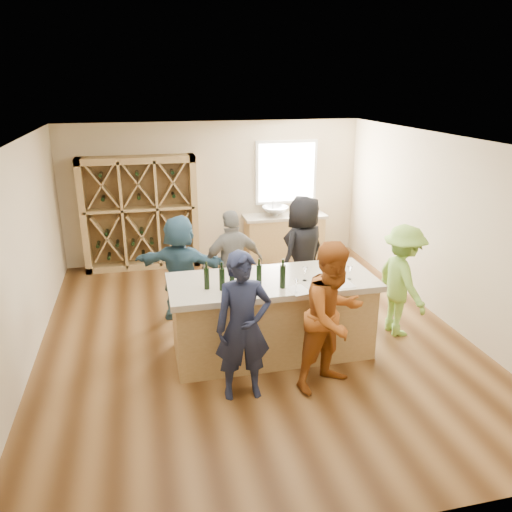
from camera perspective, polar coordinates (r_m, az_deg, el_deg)
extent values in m
cube|color=brown|center=(7.47, -0.41, -9.27)|extent=(6.00, 7.00, 0.10)
cube|color=white|center=(6.59, -0.47, 13.43)|extent=(6.00, 7.00, 0.10)
cube|color=#CBB793|center=(10.27, -4.81, 7.34)|extent=(6.00, 0.10, 2.80)
cube|color=#CBB793|center=(3.84, 11.66, -14.90)|extent=(6.00, 0.10, 2.80)
cube|color=#CBB793|center=(6.94, -25.84, -0.54)|extent=(0.10, 7.00, 2.80)
cube|color=#CBB793|center=(8.10, 21.16, 2.78)|extent=(0.10, 7.00, 2.80)
cube|color=white|center=(10.45, 3.48, 9.53)|extent=(1.30, 0.06, 1.30)
cube|color=white|center=(10.41, 3.53, 9.50)|extent=(1.18, 0.01, 1.18)
cube|color=#A5834F|center=(9.97, -13.10, 4.76)|extent=(2.20, 0.45, 2.20)
cube|color=#A5834F|center=(10.48, 3.22, 2.13)|extent=(1.60, 0.58, 0.86)
cube|color=#AFA48F|center=(10.35, 3.27, 4.57)|extent=(1.70, 0.62, 0.06)
imported|color=silver|center=(10.27, 2.21, 5.17)|extent=(0.54, 0.54, 0.19)
cylinder|color=silver|center=(10.42, 1.95, 5.71)|extent=(0.02, 0.02, 0.30)
cube|color=#A5834F|center=(6.78, 1.84, -7.22)|extent=(2.60, 1.00, 1.00)
cube|color=#AFA48F|center=(6.55, 1.89, -3.00)|extent=(2.72, 1.12, 0.08)
cylinder|color=black|center=(6.22, -5.66, -2.57)|extent=(0.08, 0.08, 0.28)
cylinder|color=black|center=(6.17, -3.91, -2.68)|extent=(0.09, 0.09, 0.28)
cylinder|color=black|center=(6.27, -2.77, -2.38)|extent=(0.09, 0.09, 0.27)
cylinder|color=black|center=(6.16, -1.18, -2.60)|extent=(0.09, 0.09, 0.30)
cylinder|color=black|center=(6.29, 0.35, -2.20)|extent=(0.09, 0.09, 0.28)
cone|color=white|center=(6.11, 4.59, -3.51)|extent=(0.06, 0.06, 0.16)
cone|color=white|center=(6.31, 9.33, -2.80)|extent=(0.09, 0.09, 0.20)
cone|color=white|center=(6.49, 5.62, -2.05)|extent=(0.08, 0.08, 0.19)
cone|color=white|center=(6.62, 10.63, -1.90)|extent=(0.09, 0.09, 0.18)
cube|color=white|center=(6.13, -0.84, -4.22)|extent=(0.22, 0.30, 0.00)
cube|color=white|center=(6.22, 4.88, -3.90)|extent=(0.29, 0.36, 0.00)
cube|color=white|center=(6.49, 9.97, -3.12)|extent=(0.24, 0.31, 0.00)
imported|color=#191E38|center=(5.72, -1.48, -8.09)|extent=(0.67, 0.50, 1.79)
imported|color=#994C19|center=(5.97, 8.82, -6.86)|extent=(1.01, 0.80, 1.84)
imported|color=#8CC64C|center=(7.46, 16.33, -2.74)|extent=(0.55, 1.09, 1.65)
imported|color=slate|center=(7.70, -2.67, -0.99)|extent=(1.08, 0.69, 1.71)
imported|color=black|center=(8.07, 5.43, 0.42)|extent=(1.08, 0.98, 1.85)
imported|color=#335972|center=(7.71, -8.60, -1.35)|extent=(1.64, 1.08, 1.66)
cylinder|color=black|center=(6.23, 3.06, -2.36)|extent=(0.07, 0.07, 0.30)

